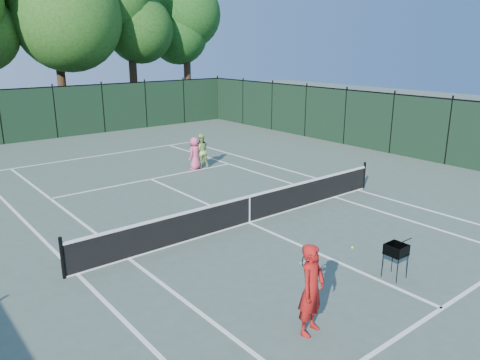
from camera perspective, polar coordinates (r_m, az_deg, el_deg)
ground at (r=14.80m, az=1.13°, el=-5.23°), size 90.00×90.00×0.00m
sideline_doubles_left at (r=12.32m, az=-19.20°, el=-10.78°), size 0.10×23.77×0.01m
sideline_doubles_right at (r=18.61m, az=14.19°, el=-1.20°), size 0.10×23.77×0.01m
sideline_singles_left at (r=12.76m, az=-13.37°, el=-9.31°), size 0.10×23.77×0.01m
sideline_singles_right at (r=17.58m, az=11.48°, el=-2.05°), size 0.10×23.77×0.01m
baseline_far at (r=24.71m, az=-16.88°, el=2.85°), size 10.97×0.10×0.01m
service_line_near at (r=11.18m, az=23.42°, el=-14.14°), size 8.23×0.10×0.01m
service_line_far at (r=19.87m, az=-10.81°, el=0.11°), size 8.23×0.10×0.01m
center_service_line at (r=14.80m, az=1.13°, el=-5.22°), size 0.10×12.80×0.01m
tennis_net at (r=14.63m, az=1.14°, el=-3.49°), size 11.69×0.09×1.06m
fence_far at (r=30.14m, az=-21.62°, el=7.60°), size 24.00×0.05×3.00m
fence_right at (r=23.71m, az=24.08°, el=5.29°), size 0.05×36.00×3.00m
tree_4 at (r=35.95m, az=-13.39°, el=20.12°), size 6.20×6.20×12.97m
tree_5 at (r=38.82m, az=-6.65°, el=19.47°), size 5.80×5.80×12.23m
coach at (r=9.23m, az=8.73°, el=-13.04°), size 0.87×0.81×1.84m
player_pink at (r=21.03m, az=-5.51°, el=3.26°), size 0.84×0.71×1.46m
player_green at (r=21.27m, az=-4.80°, el=3.57°), size 0.90×0.79×1.57m
ball_hopper at (r=11.79m, az=18.52°, el=-8.08°), size 0.47×0.47×0.86m
loose_ball_midcourt at (r=13.34m, az=13.54°, el=-8.01°), size 0.07×0.07×0.07m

